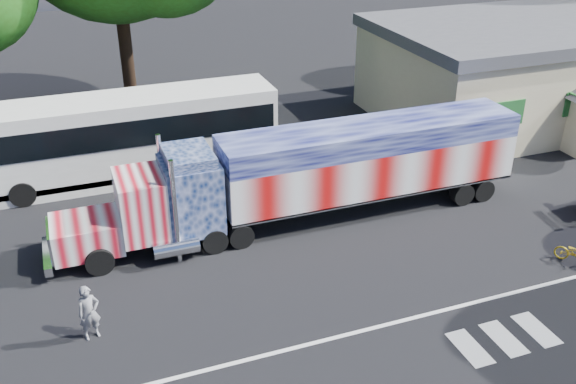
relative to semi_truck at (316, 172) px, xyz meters
name	(u,v)px	position (x,y,z in m)	size (l,w,h in m)	color
ground	(319,279)	(-1.50, -3.92, -2.05)	(100.00, 100.00, 0.00)	black
lane_markings	(419,335)	(0.21, -7.68, -2.04)	(30.00, 2.67, 0.01)	silver
semi_truck	(316,172)	(0.00, 0.00, 0.00)	(18.64, 2.94, 3.97)	black
coach_bus	(132,136)	(-6.11, 6.53, -0.12)	(12.80, 2.98, 3.72)	silver
hall_building	(571,64)	(18.42, 6.94, 0.57)	(22.40, 12.80, 5.20)	beige
woman	(89,313)	(-9.03, -4.32, -1.15)	(0.65, 0.43, 1.79)	slate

